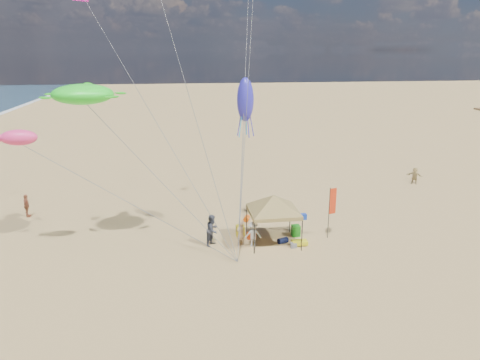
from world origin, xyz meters
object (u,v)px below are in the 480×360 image
at_px(person_near_c, 253,234).
at_px(beach_cart, 300,243).
at_px(person_near_a, 241,233).
at_px(cooler_blue, 302,217).
at_px(feather_flag, 332,204).
at_px(person_near_b, 213,230).
at_px(cooler_red, 251,236).
at_px(canopy_tent, 274,197).
at_px(chair_yellow, 240,231).
at_px(chair_green, 296,231).
at_px(person_far_c, 415,175).
at_px(person_far_a, 27,206).

bearing_deg(person_near_c, beach_cart, 173.52).
bearing_deg(person_near_a, cooler_blue, -171.89).
height_order(feather_flag, person_near_a, feather_flag).
distance_m(person_near_b, person_near_c, 2.42).
bearing_deg(person_near_c, cooler_red, -96.24).
xyz_separation_m(person_near_a, person_near_c, (0.70, -0.27, 0.02)).
bearing_deg(canopy_tent, cooler_red, 148.40).
relative_size(chair_yellow, person_near_b, 0.37).
xyz_separation_m(chair_green, beach_cart, (-0.16, -1.49, -0.15)).
distance_m(person_near_b, person_far_c, 21.29).
xyz_separation_m(cooler_blue, person_near_a, (-4.87, -3.68, 0.57)).
distance_m(cooler_red, beach_cart, 3.05).
relative_size(canopy_tent, cooler_red, 10.47).
xyz_separation_m(beach_cart, person_near_a, (-3.49, 0.56, 0.56)).
distance_m(feather_flag, cooler_red, 5.29).
relative_size(chair_green, person_far_a, 0.42).
bearing_deg(person_far_a, canopy_tent, -120.01).
relative_size(canopy_tent, chair_yellow, 8.08).
distance_m(chair_green, person_near_b, 5.36).
relative_size(person_near_a, person_far_a, 0.93).
bearing_deg(person_near_b, chair_green, -48.11).
distance_m(canopy_tent, chair_yellow, 3.37).
bearing_deg(beach_cart, canopy_tent, 153.66).
distance_m(chair_green, person_far_c, 16.50).
height_order(chair_green, person_far_a, person_far_a).
distance_m(person_far_a, person_far_c, 31.23).
distance_m(feather_flag, chair_yellow, 5.89).
bearing_deg(chair_yellow, person_near_c, -73.01).
relative_size(chair_yellow, person_near_a, 0.46).
height_order(feather_flag, cooler_red, feather_flag).
xyz_separation_m(chair_yellow, person_near_c, (0.51, -1.68, 0.43)).
height_order(cooler_blue, person_near_c, person_near_c).
xyz_separation_m(chair_yellow, beach_cart, (3.30, -1.97, -0.15)).
xyz_separation_m(canopy_tent, chair_green, (1.63, 0.76, -2.55)).
xyz_separation_m(person_near_c, person_far_a, (-14.76, 7.21, 0.05)).
bearing_deg(beach_cart, feather_flag, 22.87).
distance_m(beach_cart, person_near_a, 3.58).
xyz_separation_m(chair_green, person_near_b, (-5.29, -0.62, 0.61)).
bearing_deg(feather_flag, person_near_b, -179.57).
bearing_deg(person_far_a, cooler_red, -119.24).
distance_m(cooler_blue, person_near_a, 6.13).
bearing_deg(chair_yellow, cooler_red, -38.71).
height_order(person_far_a, person_far_c, person_far_a).
distance_m(cooler_blue, person_near_b, 7.37).
relative_size(beach_cart, person_far_c, 0.61).
height_order(chair_yellow, person_near_b, person_near_b).
xyz_separation_m(person_near_b, person_far_c, (18.59, 10.37, -0.22)).
relative_size(person_near_b, person_far_a, 1.16).
bearing_deg(canopy_tent, person_far_c, 35.13).
height_order(chair_green, person_near_b, person_near_b).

